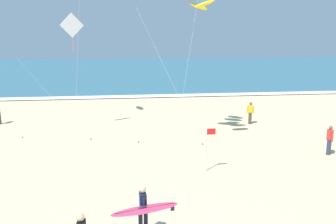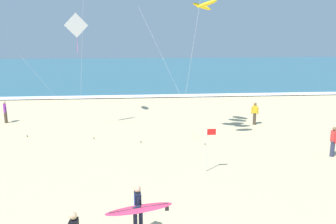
# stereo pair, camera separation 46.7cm
# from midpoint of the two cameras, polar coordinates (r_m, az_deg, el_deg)

# --- Properties ---
(ocean_water) EXTENTS (160.00, 60.00, 0.08)m
(ocean_water) POSITION_cam_midpoint_polar(r_m,az_deg,el_deg) (65.04, -6.36, 7.04)
(ocean_water) COLOR #2D6075
(ocean_water) RESTS_ON ground
(shoreline_foam) EXTENTS (160.00, 1.64, 0.01)m
(shoreline_foam) POSITION_cam_midpoint_polar(r_m,az_deg,el_deg) (35.58, -5.70, 2.59)
(shoreline_foam) COLOR white
(shoreline_foam) RESTS_ON ocean_water
(surfer_trailing) EXTENTS (2.07, 0.97, 1.71)m
(surfer_trailing) POSITION_cam_midpoint_polar(r_m,az_deg,el_deg) (11.00, -5.27, -15.53)
(surfer_trailing) COLOR black
(surfer_trailing) RESTS_ON ground
(kite_arc_cobalt_mid) EXTENTS (4.21, 2.35, 8.23)m
(kite_arc_cobalt_mid) POSITION_cam_midpoint_polar(r_m,az_deg,el_deg) (19.96, 4.80, 17.34)
(kite_arc_cobalt_mid) COLOR yellow
(kite_arc_cobalt_mid) RESTS_ON ground
(kite_diamond_ivory_high) EXTENTS (3.87, 1.83, 7.56)m
(kite_diamond_ivory_high) POSITION_cam_midpoint_polar(r_m,az_deg,el_deg) (23.16, -16.21, 13.14)
(kite_diamond_ivory_high) COLOR white
(kite_diamond_ivory_high) RESTS_ON ground
(bystander_yellow_top) EXTENTS (0.48, 0.26, 1.59)m
(bystander_yellow_top) POSITION_cam_midpoint_polar(r_m,az_deg,el_deg) (25.20, 12.84, -0.13)
(bystander_yellow_top) COLOR #4C3D2D
(bystander_yellow_top) RESTS_ON ground
(bystander_red_top) EXTENTS (0.22, 0.50, 1.59)m
(bystander_red_top) POSITION_cam_midpoint_polar(r_m,az_deg,el_deg) (20.07, 24.39, -4.20)
(bystander_red_top) COLOR #2D334C
(bystander_red_top) RESTS_ON ground
(lifeguard_flag) EXTENTS (0.45, 0.05, 2.10)m
(lifeguard_flag) POSITION_cam_midpoint_polar(r_m,az_deg,el_deg) (16.09, 5.67, -5.41)
(lifeguard_flag) COLOR silver
(lifeguard_flag) RESTS_ON ground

